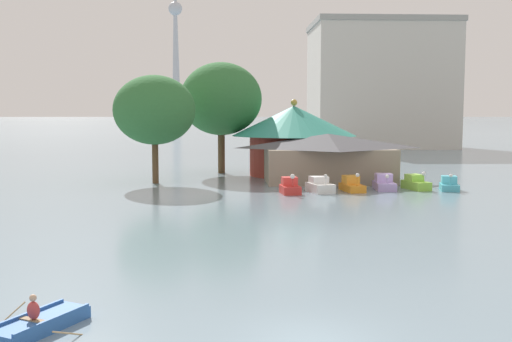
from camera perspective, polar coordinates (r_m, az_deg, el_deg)
rowboat_with_rower at (r=20.18m, az=-19.94°, el=-13.49°), size 3.30×3.42×1.42m
pedal_boat_red at (r=49.85m, az=3.26°, el=-1.54°), size 1.68×2.46×1.74m
pedal_boat_white at (r=51.02m, az=6.11°, el=-1.42°), size 2.30×3.08×1.65m
pedal_boat_orange at (r=52.02m, az=9.12°, el=-1.33°), size 1.87×3.14×1.68m
pedal_boat_lavender at (r=53.56m, az=12.12°, el=-1.16°), size 1.81×3.06×1.45m
pedal_boat_lime at (r=54.41m, az=14.99°, el=-1.15°), size 2.05×3.16×1.68m
pedal_boat_cyan at (r=54.45m, az=17.95°, el=-1.26°), size 2.00×2.65×1.55m
boathouse at (r=58.76m, az=6.86°, el=1.38°), size 13.06×9.06×4.69m
green_roof_pavilion at (r=64.43m, az=3.63°, el=3.47°), size 13.36×13.36×8.16m
shoreline_tree_tall_left at (r=57.60m, az=-9.66°, el=5.75°), size 7.76×7.76×10.28m
shoreline_tree_mid at (r=66.72m, az=-3.35°, el=6.87°), size 9.03×9.03×12.28m
background_building_block at (r=119.55m, az=11.74°, el=8.02°), size 26.61×18.58×24.11m
distant_broadcast_tower at (r=402.65m, az=-7.69°, el=13.56°), size 8.93×8.93×156.84m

